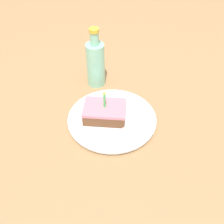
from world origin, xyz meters
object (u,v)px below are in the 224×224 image
at_px(cake_slice, 105,112).
at_px(bottle, 96,63).
at_px(plate, 112,119).
at_px(fork, 125,127).

height_order(cake_slice, bottle, bottle).
height_order(plate, bottle, bottle).
distance_m(plate, bottle, 0.22).
bearing_deg(bottle, plate, 21.02).
relative_size(plate, bottle, 1.29).
xyz_separation_m(plate, fork, (0.04, 0.04, 0.01)).
bearing_deg(bottle, fork, 26.87).
height_order(cake_slice, fork, cake_slice).
xyz_separation_m(cake_slice, fork, (0.04, 0.07, -0.02)).
height_order(plate, fork, fork).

